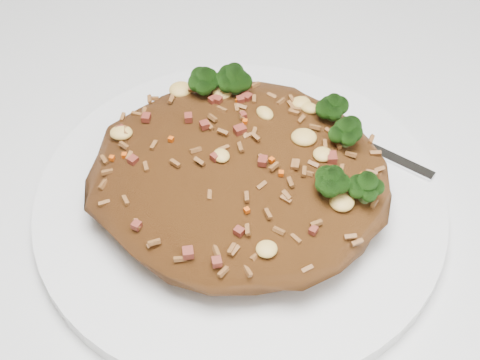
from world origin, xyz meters
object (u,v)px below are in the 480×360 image
(fried_rice, at_px, (242,166))
(fork, at_px, (343,135))
(dining_table, at_px, (312,352))
(plate, at_px, (240,201))

(fried_rice, height_order, fork, fried_rice)
(dining_table, bearing_deg, fried_rice, 138.66)
(dining_table, height_order, plate, plate)
(plate, distance_m, fried_rice, 0.04)
(dining_table, bearing_deg, fork, 89.66)
(dining_table, height_order, fork, fork)
(plate, distance_m, fork, 0.10)
(dining_table, xyz_separation_m, fried_rice, (-0.06, 0.06, 0.13))
(fork, bearing_deg, fried_rice, -108.16)
(dining_table, distance_m, fork, 0.16)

